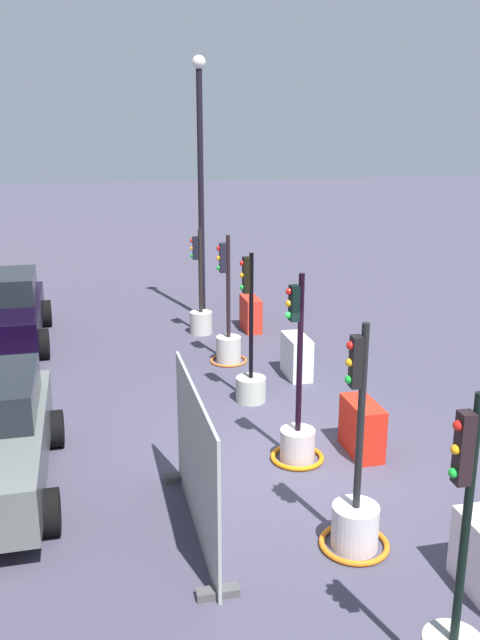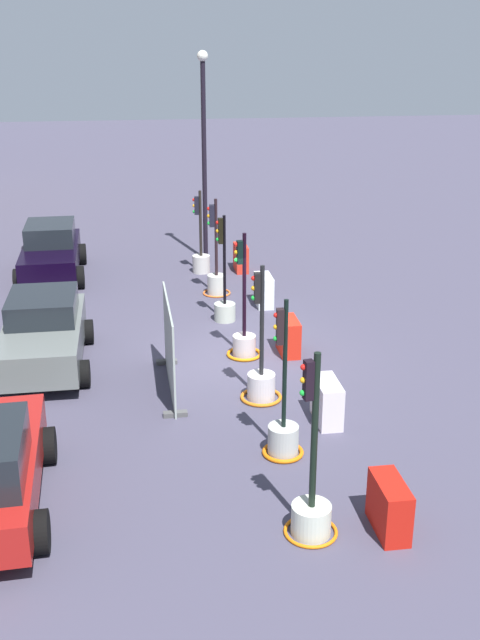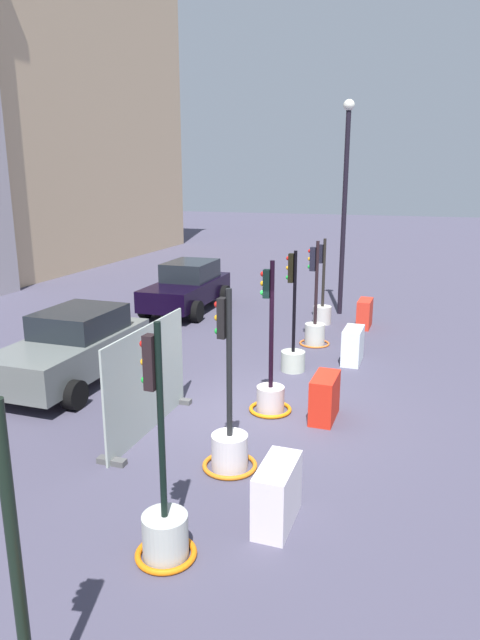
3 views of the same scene
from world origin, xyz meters
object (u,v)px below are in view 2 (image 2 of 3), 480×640
Objects in this scene: traffic_light_5 at (216,277)px; traffic_light_0 at (311,506)px; construction_barrier_0 at (389,507)px; traffic_light_6 at (201,257)px; traffic_light_4 at (224,302)px; construction_barrier_4 at (241,258)px; car_grey_saloon at (44,332)px; car_black_sedan at (51,251)px; traffic_light_2 at (261,379)px; construction_barrier_1 at (327,402)px; construction_barrier_3 at (264,290)px; traffic_light_3 at (244,337)px; traffic_light_1 at (283,432)px; street_lamp_post at (204,143)px; construction_barrier_2 at (288,336)px.

traffic_light_0 is at bearing 179.70° from traffic_light_5.
traffic_light_0 is 3.06× the size of construction_barrier_0.
traffic_light_4 is at bearing -178.28° from traffic_light_6.
construction_barrier_4 is 0.23× the size of car_grey_saloon.
car_black_sedan reaches higher than construction_barrier_0.
traffic_light_2 is 2.91× the size of construction_barrier_1.
construction_barrier_3 is (-3.60, -1.45, -0.09)m from traffic_light_6.
traffic_light_3 reaches higher than construction_barrier_0.
construction_barrier_0 is (-14.53, -1.38, -0.11)m from traffic_light_6.
car_black_sedan reaches higher than construction_barrier_1.
traffic_light_1 is 14.02m from street_lamp_post.
car_black_sedan reaches higher than car_grey_saloon.
construction_barrier_1 is at bearing 179.94° from construction_barrier_2.
traffic_light_1 is 3.08× the size of construction_barrier_3.
construction_barrier_2 is 0.99× the size of construction_barrier_4.
construction_barrier_2 is at bearing -90.97° from traffic_light_3.
traffic_light_2 is at bearing 168.72° from construction_barrier_3.
traffic_light_0 is 15.62m from car_black_sedan.
traffic_light_1 is 2.80m from construction_barrier_0.
traffic_light_6 reaches higher than car_grey_saloon.
construction_barrier_3 is at bearing -0.58° from construction_barrier_1.
traffic_light_6 is at bearing 2.14° from traffic_light_3.
traffic_light_2 reaches higher than construction_barrier_0.
traffic_light_0 is at bearing 173.15° from construction_barrier_3.
construction_barrier_3 is (8.38, -1.22, -0.01)m from traffic_light_1.
traffic_light_4 is 2.87× the size of construction_barrier_1.
traffic_light_5 is 3.00× the size of construction_barrier_2.
traffic_light_3 is 3.81m from construction_barrier_3.
traffic_light_3 is 0.44× the size of street_lamp_post.
construction_barrier_2 is at bearing -154.06° from traffic_light_4.
car_black_sedan is (14.78, 5.04, 0.36)m from traffic_light_0.
traffic_light_1 is 7.28m from traffic_light_4.
construction_barrier_2 is 9.87m from car_black_sedan.
construction_barrier_0 is (-0.12, -1.23, -0.06)m from traffic_light_0.
traffic_light_5 is 2.95× the size of construction_barrier_3.
traffic_light_0 reaches higher than construction_barrier_0.
construction_barrier_4 is at bearing 0.13° from construction_barrier_1.
construction_barrier_1 is (-1.22, -1.13, -0.02)m from traffic_light_2.
traffic_light_5 is 5.28m from street_lamp_post.
construction_barrier_2 is at bearing -169.20° from traffic_light_6.
traffic_light_1 is 1.11× the size of traffic_light_6.
traffic_light_5 reaches higher than construction_barrier_4.
traffic_light_3 reaches higher than construction_barrier_1.
traffic_light_2 reaches higher than construction_barrier_1.
street_lamp_post is at bearing -1.83° from traffic_light_5.
traffic_light_3 is at bearing 16.98° from construction_barrier_1.
traffic_light_3 is 0.69× the size of car_black_sedan.
car_grey_saloon reaches higher than construction_barrier_3.
construction_barrier_1 is at bearing -150.86° from car_black_sedan.
traffic_light_1 is at bearing 166.31° from construction_barrier_2.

